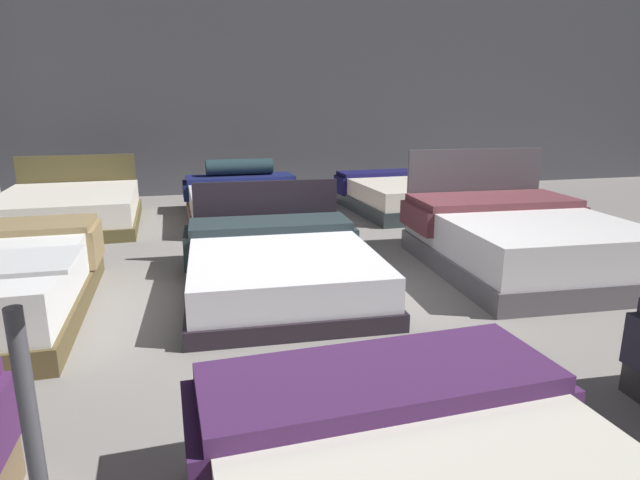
% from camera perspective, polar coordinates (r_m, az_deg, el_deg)
% --- Properties ---
extents(ground_plane, '(18.00, 18.00, 0.02)m').
position_cam_1_polar(ground_plane, '(4.39, -3.63, -5.84)').
color(ground_plane, gray).
extents(showroom_back_wall, '(18.00, 0.06, 3.50)m').
position_cam_1_polar(showroom_back_wall, '(9.24, -9.89, 15.79)').
color(showroom_back_wall, '#47474C').
rests_on(showroom_back_wall, ground_plane).
extents(bed_4, '(1.61, 2.05, 0.78)m').
position_cam_1_polar(bed_4, '(4.44, -4.39, -2.65)').
color(bed_4, black).
rests_on(bed_4, ground_plane).
extents(bed_5, '(1.75, 2.14, 1.03)m').
position_cam_1_polar(bed_5, '(5.27, 20.52, 0.03)').
color(bed_5, '#575358').
rests_on(bed_5, ground_plane).
extents(bed_6, '(1.70, 2.07, 0.80)m').
position_cam_1_polar(bed_6, '(7.34, -25.22, 2.98)').
color(bed_6, brown).
rests_on(bed_6, ground_plane).
extents(bed_7, '(1.63, 2.14, 0.72)m').
position_cam_1_polar(bed_7, '(7.19, -7.76, 4.12)').
color(bed_7, '#956B51').
rests_on(bed_7, ground_plane).
extents(bed_8, '(1.55, 2.01, 0.49)m').
position_cam_1_polar(bed_8, '(7.75, 8.87, 4.73)').
color(bed_8, '#2A3335').
rests_on(bed_8, ground_plane).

